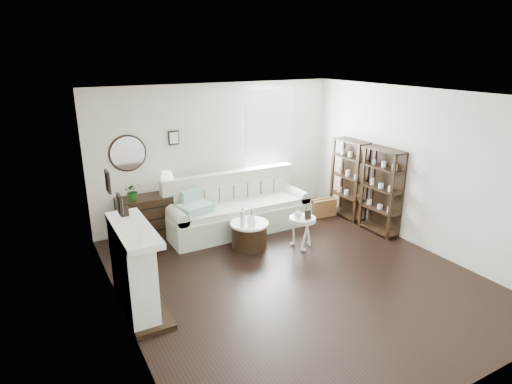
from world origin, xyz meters
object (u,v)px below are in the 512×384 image
sofa (237,211)px  pedestal_table (302,220)px  dresser (151,217)px  drum_table (249,235)px

sofa → pedestal_table: size_ratio=4.89×
dresser → drum_table: (1.35, -1.25, -0.16)m
dresser → drum_table: 1.85m
sofa → pedestal_table: bearing=-65.1°
dresser → pedestal_table: size_ratio=2.11×
pedestal_table → drum_table: bearing=151.2°
drum_table → pedestal_table: pedestal_table is taller
sofa → drum_table: sofa is taller
sofa → pedestal_table: (0.61, -1.31, 0.16)m
dresser → sofa: bearing=-14.0°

